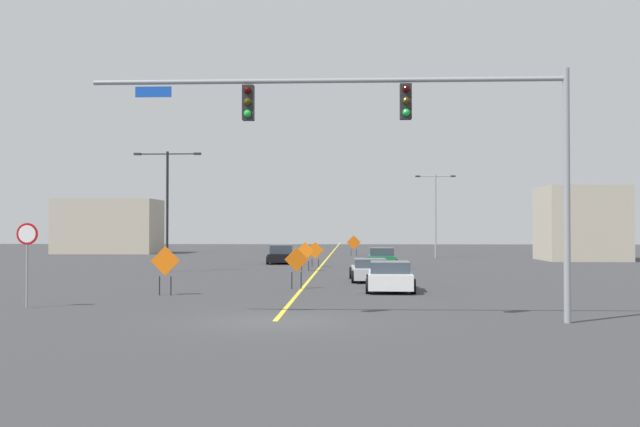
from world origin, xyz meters
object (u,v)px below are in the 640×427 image
Objects in this scene: construction_sign_left_lane at (165,264)px; construction_sign_left_shoulder at (354,243)px; construction_sign_right_shoulder at (305,253)px; construction_sign_median_near at (296,262)px; street_lamp_far_left at (435,208)px; construction_sign_right_lane at (315,251)px; stop_sign at (27,248)px; car_silver_approaching at (370,270)px; car_white_passing at (390,277)px; car_green_mid at (382,258)px; traffic_signal_assembly at (405,127)px; street_lamp_mid_right at (167,199)px; car_black_near at (281,255)px.

construction_sign_left_lane is 0.99× the size of construction_sign_left_shoulder.
construction_sign_median_near is at bearing -87.92° from construction_sign_right_shoulder.
construction_sign_right_lane is at bearing -122.41° from street_lamp_far_left.
stop_sign is 23.91m from construction_sign_right_shoulder.
construction_sign_right_shoulder is 9.73m from car_silver_approaching.
construction_sign_left_lane is 0.46× the size of car_white_passing.
car_green_mid is (1.14, 13.36, 0.07)m from car_silver_approaching.
street_lamp_far_left is 36.61m from construction_sign_median_near.
traffic_signal_assembly is at bearing -14.34° from stop_sign.
construction_sign_left_shoulder is at bearing 91.32° from car_silver_approaching.
car_silver_approaching is (12.57, -7.16, -4.04)m from street_lamp_mid_right.
construction_sign_right_lane is 0.40× the size of car_white_passing.
construction_sign_right_lane is at bearing 72.23° from stop_sign.
construction_sign_right_lane reaches higher than car_silver_approaching.
traffic_signal_assembly is 7.57× the size of construction_sign_right_shoulder.
street_lamp_mid_right reaches higher than construction_sign_right_shoulder.
construction_sign_right_lane is at bearing 90.28° from construction_sign_median_near.
construction_sign_right_lane is (8.68, 27.09, -0.97)m from stop_sign.
traffic_signal_assembly is at bearing -97.45° from street_lamp_far_left.
traffic_signal_assembly is 13.23m from construction_sign_left_lane.
construction_sign_median_near is 18.73m from construction_sign_right_lane.
traffic_signal_assembly is 3.22× the size of car_black_near.
street_lamp_mid_right is (-13.25, 24.03, -1.20)m from traffic_signal_assembly.
stop_sign is at bearing -107.77° from construction_sign_right_lane.
construction_sign_left_shoulder reaches higher than car_silver_approaching.
construction_sign_median_near reaches higher than car_white_passing.
street_lamp_far_left is at bearing -30.31° from construction_sign_left_shoulder.
car_silver_approaching is (-0.68, 16.86, -5.23)m from traffic_signal_assembly.
car_silver_approaching is (-6.77, -29.79, -4.05)m from street_lamp_far_left.
street_lamp_far_left reaches higher than construction_sign_left_lane.
stop_sign is 0.38× the size of street_lamp_far_left.
traffic_signal_assembly reaches higher than car_green_mid.
street_lamp_mid_right reaches higher than car_green_mid.
construction_sign_left_shoulder is 0.45× the size of car_silver_approaching.
car_green_mid is (0.47, 30.22, -5.16)m from traffic_signal_assembly.
car_green_mid is at bearing 66.01° from construction_sign_left_lane.
traffic_signal_assembly is 6.99× the size of construction_sign_left_lane.
street_lamp_mid_right reaches higher than construction_sign_right_lane.
car_white_passing is 1.07× the size of car_green_mid.
stop_sign is 1.57× the size of construction_sign_right_shoulder.
street_lamp_far_left is 23.77m from construction_sign_right_shoulder.
construction_sign_left_shoulder is 1.15× the size of construction_sign_right_lane.
street_lamp_far_left is at bearing 77.19° from car_silver_approaching.
car_white_passing is at bearing -73.72° from car_black_near.
construction_sign_right_lane is 0.40× the size of car_black_near.
construction_sign_left_lane is 12.21m from car_silver_approaching.
stop_sign reaches higher than construction_sign_right_lane.
street_lamp_mid_right is 16.59m from construction_sign_left_lane.
street_lamp_far_left is 9.37m from construction_sign_left_shoulder.
construction_sign_right_shoulder is at bearing 107.48° from car_white_passing.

